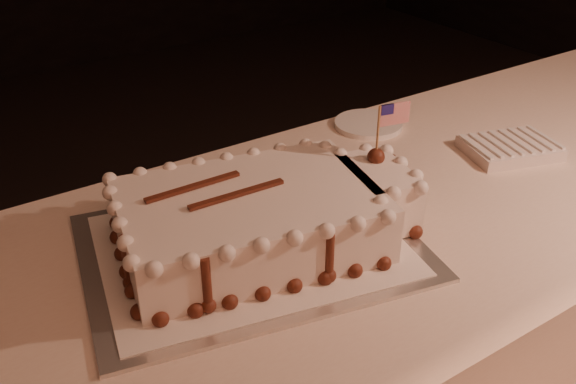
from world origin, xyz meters
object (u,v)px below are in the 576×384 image
napkin_stack (510,148)px  sheet_cake (266,216)px  side_plate (368,124)px  cake_board (251,247)px  banquet_table (391,334)px

napkin_stack → sheet_cake: bearing=-179.8°
sheet_cake → side_plate: size_ratio=3.41×
sheet_cake → side_plate: (0.48, 0.30, -0.06)m
sheet_cake → cake_board: bearing=168.3°
napkin_stack → side_plate: 0.34m
side_plate → sheet_cake: bearing=-148.5°
banquet_table → cake_board: cake_board is taller
sheet_cake → side_plate: bearing=31.5°
sheet_cake → napkin_stack: 0.66m
banquet_table → napkin_stack: napkin_stack is taller
cake_board → side_plate: bearing=41.6°
cake_board → napkin_stack: (0.69, -0.00, 0.01)m
sheet_cake → banquet_table: bearing=-1.7°
napkin_stack → side_plate: (-0.17, 0.29, -0.01)m
banquet_table → napkin_stack: bearing=2.0°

